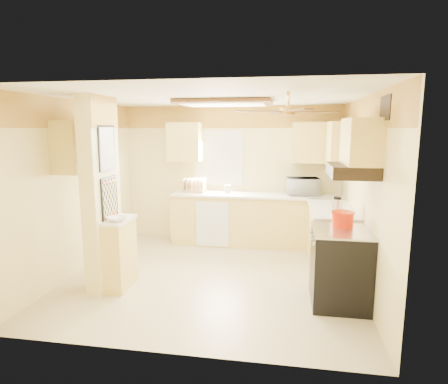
% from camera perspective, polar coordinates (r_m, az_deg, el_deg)
% --- Properties ---
extents(floor, '(4.00, 4.00, 0.00)m').
position_cam_1_polar(floor, '(5.50, -1.79, -12.72)').
color(floor, '#C5AF88').
rests_on(floor, ground).
extents(ceiling, '(4.00, 4.00, 0.00)m').
position_cam_1_polar(ceiling, '(5.10, -1.94, 14.21)').
color(ceiling, white).
rests_on(ceiling, wall_back).
extents(wall_back, '(4.00, 0.00, 4.00)m').
position_cam_1_polar(wall_back, '(7.01, 1.16, 2.75)').
color(wall_back, '#F0DD93').
rests_on(wall_back, floor).
extents(wall_front, '(4.00, 0.00, 4.00)m').
position_cam_1_polar(wall_front, '(3.35, -8.22, -5.06)').
color(wall_front, '#F0DD93').
rests_on(wall_front, floor).
extents(wall_left, '(0.00, 3.80, 3.80)m').
position_cam_1_polar(wall_left, '(5.88, -21.36, 0.74)').
color(wall_left, '#F0DD93').
rests_on(wall_left, floor).
extents(wall_right, '(0.00, 3.80, 3.80)m').
position_cam_1_polar(wall_right, '(5.16, 20.49, -0.38)').
color(wall_right, '#F0DD93').
rests_on(wall_right, floor).
extents(wallpaper_border, '(4.00, 0.02, 0.40)m').
position_cam_1_polar(wallpaper_border, '(6.94, 1.17, 11.37)').
color(wallpaper_border, '#FFC74B').
rests_on(wallpaper_border, wall_back).
extents(partition_column, '(0.20, 0.70, 2.50)m').
position_cam_1_polar(partition_column, '(5.09, -18.19, -0.38)').
color(partition_column, '#F0DD93').
rests_on(partition_column, floor).
extents(partition_ledge, '(0.25, 0.55, 0.90)m').
position_cam_1_polar(partition_ledge, '(5.19, -15.54, -9.19)').
color(partition_ledge, '#FAD66C').
rests_on(partition_ledge, floor).
extents(ledge_top, '(0.28, 0.58, 0.04)m').
position_cam_1_polar(ledge_top, '(5.06, -15.78, -4.14)').
color(ledge_top, white).
rests_on(ledge_top, partition_ledge).
extents(lower_cabinets_back, '(3.00, 0.60, 0.90)m').
position_cam_1_polar(lower_cabinets_back, '(6.81, 4.96, -4.34)').
color(lower_cabinets_back, '#FAD66C').
rests_on(lower_cabinets_back, floor).
extents(lower_cabinets_right, '(0.60, 1.40, 0.90)m').
position_cam_1_polar(lower_cabinets_right, '(5.87, 16.02, -7.00)').
color(lower_cabinets_right, '#FAD66C').
rests_on(lower_cabinets_right, floor).
extents(countertop_back, '(3.04, 0.64, 0.04)m').
position_cam_1_polar(countertop_back, '(6.70, 5.01, -0.46)').
color(countertop_back, white).
rests_on(countertop_back, lower_cabinets_back).
extents(countertop_right, '(0.64, 1.44, 0.04)m').
position_cam_1_polar(countertop_right, '(5.75, 16.14, -2.50)').
color(countertop_right, white).
rests_on(countertop_right, lower_cabinets_right).
extents(dishwasher_panel, '(0.58, 0.02, 0.80)m').
position_cam_1_polar(dishwasher_panel, '(6.61, -1.78, -4.92)').
color(dishwasher_panel, white).
rests_on(dishwasher_panel, lower_cabinets_back).
extents(window, '(0.92, 0.02, 1.02)m').
position_cam_1_polar(window, '(7.01, -0.88, 5.22)').
color(window, white).
rests_on(window, wall_back).
extents(upper_cab_back_left, '(0.60, 0.35, 0.70)m').
position_cam_1_polar(upper_cab_back_left, '(6.97, -6.03, 7.61)').
color(upper_cab_back_left, '#FAD66C').
rests_on(upper_cab_back_left, wall_back).
extents(upper_cab_back_right, '(0.90, 0.35, 0.70)m').
position_cam_1_polar(upper_cab_back_right, '(6.74, 14.22, 7.30)').
color(upper_cab_back_right, '#FAD66C').
rests_on(upper_cab_back_right, wall_back).
extents(upper_cab_right, '(0.35, 1.00, 0.70)m').
position_cam_1_polar(upper_cab_right, '(6.30, 17.09, 7.02)').
color(upper_cab_right, '#FAD66C').
rests_on(upper_cab_right, wall_right).
extents(upper_cab_left_wall, '(0.35, 0.75, 0.70)m').
position_cam_1_polar(upper_cab_left_wall, '(5.52, -21.49, 6.46)').
color(upper_cab_left_wall, '#FAD66C').
rests_on(upper_cab_left_wall, wall_left).
extents(upper_cab_over_stove, '(0.35, 0.76, 0.52)m').
position_cam_1_polar(upper_cab_over_stove, '(4.52, 20.14, 7.23)').
color(upper_cab_over_stove, '#FAD66C').
rests_on(upper_cab_over_stove, wall_right).
extents(stove, '(0.68, 0.77, 0.92)m').
position_cam_1_polar(stove, '(4.78, 17.23, -10.80)').
color(stove, black).
rests_on(stove, floor).
extents(range_hood, '(0.50, 0.76, 0.14)m').
position_cam_1_polar(range_hood, '(4.53, 18.84, 3.12)').
color(range_hood, black).
rests_on(range_hood, upper_cab_over_stove).
extents(poster_menu, '(0.02, 0.42, 0.57)m').
position_cam_1_polar(poster_menu, '(4.97, -17.41, 6.40)').
color(poster_menu, black).
rests_on(poster_menu, partition_column).
extents(poster_nashville, '(0.02, 0.42, 0.57)m').
position_cam_1_polar(poster_nashville, '(5.05, -17.04, -0.98)').
color(poster_nashville, black).
rests_on(poster_nashville, partition_column).
extents(ceiling_light_panel, '(1.35, 0.95, 0.06)m').
position_cam_1_polar(ceiling_light_panel, '(5.57, 0.13, 13.38)').
color(ceiling_light_panel, brown).
rests_on(ceiling_light_panel, ceiling).
extents(ceiling_fan, '(1.15, 1.15, 0.26)m').
position_cam_1_polar(ceiling_fan, '(4.29, 9.67, 12.07)').
color(ceiling_fan, gold).
rests_on(ceiling_fan, ceiling).
extents(vent_grate, '(0.02, 0.40, 0.25)m').
position_cam_1_polar(vent_grate, '(4.21, 23.42, 11.67)').
color(vent_grate, black).
rests_on(vent_grate, wall_right).
extents(microwave, '(0.60, 0.45, 0.30)m').
position_cam_1_polar(microwave, '(6.71, 11.96, 0.85)').
color(microwave, white).
rests_on(microwave, countertop_back).
extents(bowl, '(0.30, 0.30, 0.06)m').
position_cam_1_polar(bowl, '(4.92, -16.01, -3.96)').
color(bowl, white).
rests_on(bowl, ledge_top).
extents(dutch_oven, '(0.28, 0.28, 0.18)m').
position_cam_1_polar(dutch_oven, '(4.79, 17.63, -3.93)').
color(dutch_oven, red).
rests_on(dutch_oven, stove).
extents(kettle, '(0.16, 0.16, 0.24)m').
position_cam_1_polar(kettle, '(5.34, 16.86, -2.04)').
color(kettle, silver).
rests_on(kettle, countertop_right).
extents(dish_rack, '(0.45, 0.35, 0.25)m').
position_cam_1_polar(dish_rack, '(6.91, -4.60, 0.77)').
color(dish_rack, '#DDBF7F').
rests_on(dish_rack, countertop_back).
extents(utensil_crock, '(0.11, 0.11, 0.22)m').
position_cam_1_polar(utensil_crock, '(6.81, 0.51, 0.52)').
color(utensil_crock, white).
rests_on(utensil_crock, countertop_back).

